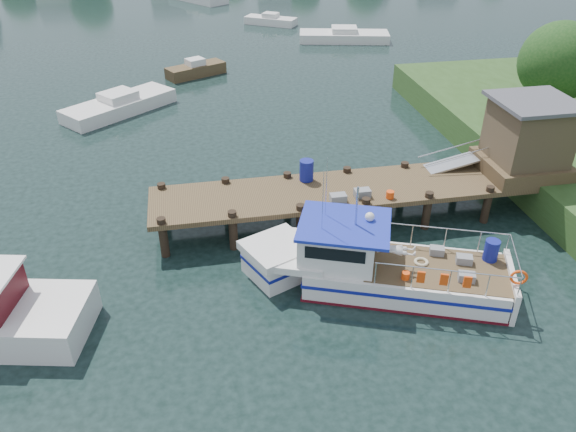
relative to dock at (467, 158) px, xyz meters
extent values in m
plane|color=black|center=(-6.51, -0.01, -2.24)|extent=(160.00, 160.00, 0.00)
cylinder|color=#332114|center=(7.49, 5.99, -0.72)|extent=(0.50, 0.50, 3.05)
sphere|color=#1F4117|center=(7.49, 5.99, 1.72)|extent=(3.90, 3.90, 3.90)
cube|color=#4D3C24|center=(-4.51, -0.01, -0.94)|extent=(16.00, 3.00, 0.20)
cylinder|color=black|center=(-12.01, -1.31, -1.59)|extent=(0.32, 0.32, 1.90)
cylinder|color=black|center=(-12.01, 1.29, -1.59)|extent=(0.32, 0.32, 1.90)
cylinder|color=black|center=(-9.51, -1.31, -1.59)|extent=(0.32, 0.32, 1.90)
cylinder|color=black|center=(-9.51, 1.29, -1.59)|extent=(0.32, 0.32, 1.90)
cylinder|color=black|center=(-7.01, -1.31, -1.59)|extent=(0.32, 0.32, 1.90)
cylinder|color=black|center=(-7.01, 1.29, -1.59)|extent=(0.32, 0.32, 1.90)
cylinder|color=black|center=(-4.51, -1.31, -1.59)|extent=(0.32, 0.32, 1.90)
cylinder|color=black|center=(-4.51, 1.29, -1.59)|extent=(0.32, 0.32, 1.90)
cylinder|color=black|center=(-2.01, -1.31, -1.59)|extent=(0.32, 0.32, 1.90)
cylinder|color=black|center=(-2.01, 1.29, -1.59)|extent=(0.32, 0.32, 1.90)
cylinder|color=black|center=(0.49, -1.31, -1.59)|extent=(0.32, 0.32, 1.90)
cylinder|color=black|center=(0.49, 1.29, -1.59)|extent=(0.32, 0.32, 1.90)
cylinder|color=black|center=(2.99, -1.31, -1.59)|extent=(0.32, 0.32, 1.90)
cylinder|color=black|center=(2.99, 1.29, -1.59)|extent=(0.32, 0.32, 1.90)
cube|color=#4D3C24|center=(2.49, -0.01, -0.54)|extent=(3.20, 3.00, 0.60)
cube|color=#483A28|center=(2.49, -0.01, 0.86)|extent=(2.60, 2.60, 2.40)
cube|color=#47474C|center=(2.49, -0.01, 2.16)|extent=(3.00, 3.00, 0.15)
cube|color=#A5A8AD|center=(0.19, 0.89, -0.59)|extent=(3.34, 0.90, 0.79)
cylinder|color=silver|center=(0.19, 0.49, -0.09)|extent=(3.34, 0.05, 0.76)
cylinder|color=silver|center=(0.19, 1.29, -0.09)|extent=(3.34, 0.05, 0.76)
cube|color=slate|center=(-5.51, -1.01, -0.68)|extent=(0.60, 0.40, 0.30)
cube|color=slate|center=(-4.51, -0.81, -0.68)|extent=(0.60, 0.40, 0.30)
cylinder|color=#ED450D|center=(-3.51, -1.11, -0.69)|extent=(0.30, 0.30, 0.28)
cylinder|color=navy|center=(-6.31, 0.89, -0.40)|extent=(0.56, 0.56, 0.85)
cube|color=silver|center=(-4.21, -4.71, -1.75)|extent=(6.91, 4.70, 0.98)
cube|color=silver|center=(-8.21, -3.18, -1.75)|extent=(2.40, 2.40, 0.98)
cube|color=silver|center=(-8.21, -3.18, -1.13)|extent=(2.66, 2.59, 0.30)
cube|color=silver|center=(-7.41, -3.48, -1.15)|extent=(2.47, 2.89, 0.26)
cube|color=navy|center=(-4.21, -4.71, -1.63)|extent=(7.00, 4.76, 0.12)
cube|color=navy|center=(-8.21, -3.18, -1.63)|extent=(2.44, 2.44, 0.12)
cube|color=#530B15|center=(-4.21, -4.71, -2.20)|extent=(6.99, 4.74, 0.12)
cube|color=#4D3C24|center=(-3.26, -5.08, -1.25)|extent=(5.14, 3.81, 0.03)
cube|color=silver|center=(-1.10, -5.91, -1.66)|extent=(1.08, 2.46, 1.15)
cube|color=silver|center=(-6.29, -3.91, -0.62)|extent=(3.03, 2.93, 1.28)
cube|color=black|center=(-6.69, -4.96, -0.36)|extent=(1.77, 0.71, 0.43)
cube|color=black|center=(-5.89, -2.87, -0.36)|extent=(1.77, 0.71, 0.43)
cube|color=black|center=(-7.42, -3.48, -0.36)|extent=(0.58, 1.45, 0.43)
cube|color=#1B2AA9|center=(-6.13, -3.97, 0.07)|extent=(3.60, 3.36, 0.10)
cylinder|color=silver|center=(-5.81, -4.10, 0.80)|extent=(0.09, 0.09, 1.37)
cylinder|color=silver|center=(-6.92, -4.13, 1.14)|extent=(0.03, 0.03, 2.05)
cylinder|color=silver|center=(-6.62, -3.33, 1.14)|extent=(0.03, 0.03, 2.05)
sphere|color=silver|center=(-5.29, -3.93, 0.24)|extent=(0.40, 0.40, 0.31)
cylinder|color=silver|center=(-3.56, -6.23, -0.44)|extent=(4.01, 1.57, 0.04)
cylinder|color=silver|center=(-2.71, -4.02, -0.44)|extent=(4.01, 1.57, 0.04)
cylinder|color=silver|center=(-1.12, -5.90, -0.44)|extent=(0.88, 2.21, 0.04)
cylinder|color=silver|center=(-5.52, -5.47, -0.85)|extent=(0.05, 0.05, 0.81)
cylinder|color=silver|center=(-4.67, -3.27, -0.85)|extent=(0.05, 0.05, 0.81)
cylinder|color=silver|center=(-4.48, -5.87, -0.85)|extent=(0.05, 0.05, 0.81)
cylinder|color=silver|center=(-3.63, -3.67, -0.85)|extent=(0.05, 0.05, 0.81)
cylinder|color=silver|center=(-3.44, -6.27, -0.85)|extent=(0.05, 0.05, 0.81)
cylinder|color=silver|center=(-2.59, -4.07, -0.85)|extent=(0.05, 0.05, 0.81)
cylinder|color=silver|center=(-2.40, -6.67, -0.85)|extent=(0.05, 0.05, 0.81)
cylinder|color=silver|center=(-1.55, -4.47, -0.85)|extent=(0.05, 0.05, 0.81)
cylinder|color=silver|center=(-1.56, -6.99, -0.85)|extent=(0.05, 0.05, 0.81)
cylinder|color=silver|center=(-0.72, -4.79, -0.85)|extent=(0.05, 0.05, 0.81)
cube|color=slate|center=(-2.64, -5.86, -1.10)|extent=(0.60, 0.50, 0.27)
cube|color=slate|center=(-2.30, -4.99, -1.10)|extent=(0.60, 0.50, 0.27)
cube|color=slate|center=(-2.98, -4.36, -1.10)|extent=(0.56, 0.47, 0.27)
cylinder|color=navy|center=(-1.38, -4.97, -0.87)|extent=(0.62, 0.62, 0.75)
cylinder|color=#ED450D|center=(-4.49, -5.43, -1.12)|extent=(0.33, 0.33, 0.26)
torus|color=#BFB28C|center=(-3.67, -4.73, -1.20)|extent=(0.62, 0.62, 0.10)
torus|color=#ED450D|center=(-1.33, -6.55, -0.79)|extent=(0.53, 0.27, 0.53)
cube|color=#ED450D|center=(-4.24, -5.98, -0.79)|extent=(0.25, 0.17, 0.38)
cube|color=#ED450D|center=(-3.60, -6.23, -0.79)|extent=(0.25, 0.17, 0.38)
cube|color=#ED450D|center=(-2.97, -6.47, -0.79)|extent=(0.25, 0.17, 0.38)
imported|color=silver|center=(-4.78, -4.77, -0.50)|extent=(0.53, 0.64, 1.51)
cube|color=#4D3C24|center=(-9.90, 19.77, -1.87)|extent=(4.23, 3.06, 0.75)
cube|color=silver|center=(-9.90, 19.77, -1.30)|extent=(1.45, 1.38, 0.48)
cube|color=silver|center=(-14.56, 13.72, -1.86)|extent=(6.51, 5.92, 0.77)
cube|color=silver|center=(-14.56, 13.72, -1.27)|extent=(2.43, 2.39, 0.49)
cube|color=silver|center=(-2.48, 33.69, -1.91)|extent=(4.80, 3.83, 0.65)
cube|color=silver|center=(-2.48, 33.69, -1.42)|extent=(1.70, 1.64, 0.42)
cube|color=silver|center=(2.50, 26.78, -1.88)|extent=(7.61, 3.98, 0.72)
cube|color=silver|center=(2.50, 26.78, -1.33)|extent=(2.36, 2.14, 0.47)
camera|label=1|loc=(-10.72, -18.51, 9.72)|focal=35.00mm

